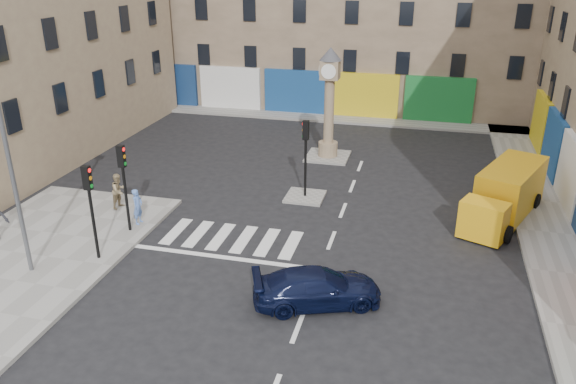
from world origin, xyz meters
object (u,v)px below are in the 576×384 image
at_px(traffic_light_left_far, 123,175).
at_px(clock_pillar, 329,97).
at_px(navy_sedan, 317,287).
at_px(yellow_van, 506,194).
at_px(traffic_light_island, 306,146).
at_px(lamp_post, 7,149).
at_px(pedestrian_blue, 138,206).
at_px(pedestrian_tan, 119,191).
at_px(traffic_light_left_near, 90,198).

relative_size(traffic_light_left_far, clock_pillar, 0.61).
xyz_separation_m(navy_sedan, yellow_van, (6.66, 8.62, 0.49)).
distance_m(traffic_light_island, navy_sedan, 9.07).
distance_m(lamp_post, pedestrian_blue, 6.24).
bearing_deg(navy_sedan, traffic_light_island, -6.88).
bearing_deg(yellow_van, traffic_light_left_far, -137.28).
bearing_deg(pedestrian_tan, clock_pillar, -26.44).
bearing_deg(navy_sedan, lamp_post, 71.56).
distance_m(traffic_light_island, lamp_post, 12.52).
xyz_separation_m(traffic_light_left_near, traffic_light_island, (6.30, 7.80, -0.03)).
xyz_separation_m(traffic_light_island, lamp_post, (-8.20, -9.20, 2.20)).
relative_size(traffic_light_left_near, traffic_light_island, 1.00).
height_order(traffic_light_island, navy_sedan, traffic_light_island).
height_order(traffic_light_island, lamp_post, lamp_post).
height_order(traffic_light_island, pedestrian_blue, traffic_light_island).
bearing_deg(lamp_post, yellow_van, 28.38).
height_order(traffic_light_left_near, pedestrian_tan, traffic_light_left_near).
bearing_deg(traffic_light_island, traffic_light_left_far, -139.40).
height_order(traffic_light_left_far, lamp_post, lamp_post).
bearing_deg(lamp_post, pedestrian_tan, 86.40).
relative_size(lamp_post, pedestrian_tan, 5.14).
height_order(traffic_light_left_near, traffic_light_island, traffic_light_left_near).
bearing_deg(clock_pillar, lamp_post, -118.35).
bearing_deg(traffic_light_left_far, yellow_van, 19.73).
bearing_deg(traffic_light_island, traffic_light_left_near, -128.93).
relative_size(traffic_light_island, pedestrian_blue, 2.38).
distance_m(traffic_light_left_far, yellow_van, 16.30).
relative_size(lamp_post, clock_pillar, 1.36).
xyz_separation_m(traffic_light_left_near, yellow_van, (15.27, 7.88, -1.51)).
xyz_separation_m(traffic_light_left_near, pedestrian_blue, (0.07, 3.08, -1.69)).
relative_size(traffic_light_left_near, pedestrian_tan, 2.29).
distance_m(traffic_light_left_near, lamp_post, 3.21).
relative_size(traffic_light_left_near, lamp_post, 0.45).
height_order(clock_pillar, pedestrian_tan, clock_pillar).
height_order(traffic_light_left_near, pedestrian_blue, traffic_light_left_near).
bearing_deg(traffic_light_left_far, lamp_post, -116.57).
distance_m(traffic_light_left_far, pedestrian_tan, 3.00).
height_order(lamp_post, pedestrian_tan, lamp_post).
relative_size(traffic_light_left_near, pedestrian_blue, 2.38).
relative_size(traffic_light_island, yellow_van, 0.58).
distance_m(navy_sedan, pedestrian_blue, 9.36).
xyz_separation_m(traffic_light_left_near, navy_sedan, (8.61, -0.74, -2.00)).
relative_size(traffic_light_left_far, pedestrian_tan, 2.29).
bearing_deg(lamp_post, traffic_light_island, 48.29).
bearing_deg(traffic_light_left_far, traffic_light_left_near, -90.00).
relative_size(traffic_light_island, lamp_post, 0.45).
xyz_separation_m(traffic_light_left_near, pedestrian_tan, (-1.54, 4.37, -1.66)).
xyz_separation_m(clock_pillar, pedestrian_blue, (-6.23, -10.71, -2.62)).
bearing_deg(traffic_light_left_near, clock_pillar, 65.45).
bearing_deg(traffic_light_left_near, pedestrian_tan, 109.38).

